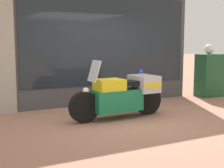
# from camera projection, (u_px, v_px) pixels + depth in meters

# --- Properties ---
(ground_plane) EXTENTS (60.00, 60.00, 0.00)m
(ground_plane) POSITION_uv_depth(u_px,v_px,m) (128.00, 119.00, 6.98)
(ground_plane) COLOR #9E6B56
(shop_building) EXTENTS (6.07, 0.55, 3.39)m
(shop_building) POSITION_uv_depth(u_px,v_px,m) (77.00, 42.00, 8.33)
(shop_building) COLOR #424247
(shop_building) RESTS_ON ground
(window_display) EXTENTS (4.68, 0.30, 1.94)m
(window_display) POSITION_uv_depth(u_px,v_px,m) (105.00, 86.00, 8.89)
(window_display) COLOR slate
(window_display) RESTS_ON ground
(paramedic_motorcycle) EXTENTS (2.32, 0.73, 1.32)m
(paramedic_motorcycle) POSITION_uv_depth(u_px,v_px,m) (123.00, 94.00, 7.03)
(paramedic_motorcycle) COLOR black
(paramedic_motorcycle) RESTS_ON ground
(utility_cabinet) EXTENTS (0.82, 0.53, 1.33)m
(utility_cabinet) POSITION_uv_depth(u_px,v_px,m) (210.00, 75.00, 9.84)
(utility_cabinet) COLOR #1E4C2D
(utility_cabinet) RESTS_ON ground
(white_helmet) EXTENTS (0.31, 0.31, 0.31)m
(white_helmet) POSITION_uv_depth(u_px,v_px,m) (209.00, 49.00, 9.80)
(white_helmet) COLOR white
(white_helmet) RESTS_ON utility_cabinet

